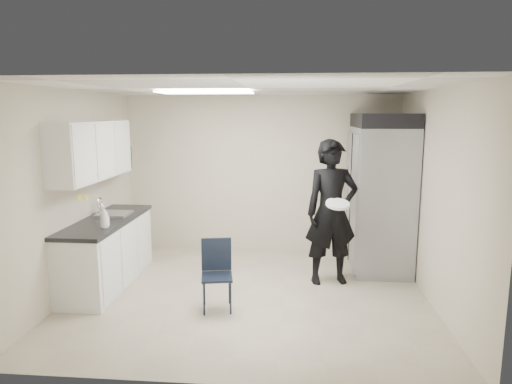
# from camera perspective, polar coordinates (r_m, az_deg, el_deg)

# --- Properties ---
(floor) EXTENTS (4.50, 4.50, 0.00)m
(floor) POSITION_cam_1_polar(r_m,az_deg,el_deg) (6.02, -0.86, -12.66)
(floor) COLOR tan
(floor) RESTS_ON ground
(ceiling) EXTENTS (4.50, 4.50, 0.00)m
(ceiling) POSITION_cam_1_polar(r_m,az_deg,el_deg) (5.57, -0.93, 12.87)
(ceiling) COLOR white
(ceiling) RESTS_ON back_wall
(back_wall) EXTENTS (4.50, 0.00, 4.50)m
(back_wall) POSITION_cam_1_polar(r_m,az_deg,el_deg) (7.62, 0.65, 2.26)
(back_wall) COLOR #BEB69D
(back_wall) RESTS_ON floor
(left_wall) EXTENTS (0.00, 4.00, 4.00)m
(left_wall) POSITION_cam_1_polar(r_m,az_deg,el_deg) (6.30, -21.72, -0.05)
(left_wall) COLOR #BEB69D
(left_wall) RESTS_ON floor
(right_wall) EXTENTS (0.00, 4.00, 4.00)m
(right_wall) POSITION_cam_1_polar(r_m,az_deg,el_deg) (5.87, 21.52, -0.71)
(right_wall) COLOR #BEB69D
(right_wall) RESTS_ON floor
(ceiling_panel) EXTENTS (1.20, 0.60, 0.02)m
(ceiling_panel) POSITION_cam_1_polar(r_m,az_deg,el_deg) (6.06, -6.31, 12.29)
(ceiling_panel) COLOR white
(ceiling_panel) RESTS_ON ceiling
(lower_counter) EXTENTS (0.60, 1.90, 0.86)m
(lower_counter) POSITION_cam_1_polar(r_m,az_deg,el_deg) (6.54, -18.08, -7.32)
(lower_counter) COLOR silver
(lower_counter) RESTS_ON floor
(countertop) EXTENTS (0.64, 1.95, 0.05)m
(countertop) POSITION_cam_1_polar(r_m,az_deg,el_deg) (6.43, -18.29, -3.44)
(countertop) COLOR black
(countertop) RESTS_ON lower_counter
(sink) EXTENTS (0.42, 0.40, 0.14)m
(sink) POSITION_cam_1_polar(r_m,az_deg,el_deg) (6.65, -17.28, -3.09)
(sink) COLOR gray
(sink) RESTS_ON countertop
(faucet) EXTENTS (0.02, 0.02, 0.24)m
(faucet) POSITION_cam_1_polar(r_m,az_deg,el_deg) (6.69, -18.93, -1.77)
(faucet) COLOR silver
(faucet) RESTS_ON countertop
(upper_cabinets) EXTENTS (0.35, 1.80, 0.75)m
(upper_cabinets) POSITION_cam_1_polar(r_m,az_deg,el_deg) (6.34, -19.79, 4.91)
(upper_cabinets) COLOR silver
(upper_cabinets) RESTS_ON left_wall
(towel_dispenser) EXTENTS (0.22, 0.30, 0.35)m
(towel_dispenser) POSITION_cam_1_polar(r_m,az_deg,el_deg) (7.43, -16.47, 4.14)
(towel_dispenser) COLOR black
(towel_dispenser) RESTS_ON left_wall
(notice_sticker_left) EXTENTS (0.00, 0.12, 0.07)m
(notice_sticker_left) POSITION_cam_1_polar(r_m,az_deg,el_deg) (6.39, -21.23, -0.61)
(notice_sticker_left) COLOR yellow
(notice_sticker_left) RESTS_ON left_wall
(notice_sticker_right) EXTENTS (0.00, 0.12, 0.07)m
(notice_sticker_right) POSITION_cam_1_polar(r_m,az_deg,el_deg) (6.58, -20.44, -0.64)
(notice_sticker_right) COLOR yellow
(notice_sticker_right) RESTS_ON left_wall
(commercial_fridge) EXTENTS (0.80, 1.35, 2.10)m
(commercial_fridge) POSITION_cam_1_polar(r_m,az_deg,el_deg) (7.04, 15.21, -0.79)
(commercial_fridge) COLOR gray
(commercial_fridge) RESTS_ON floor
(fridge_compressor) EXTENTS (0.80, 1.35, 0.20)m
(fridge_compressor) POSITION_cam_1_polar(r_m,az_deg,el_deg) (6.93, 15.64, 8.61)
(fridge_compressor) COLOR black
(fridge_compressor) RESTS_ON commercial_fridge
(folding_chair) EXTENTS (0.42, 0.42, 0.81)m
(folding_chair) POSITION_cam_1_polar(r_m,az_deg,el_deg) (5.47, -4.91, -10.53)
(folding_chair) COLOR black
(folding_chair) RESTS_ON floor
(man_tuxedo) EXTENTS (0.81, 0.63, 1.97)m
(man_tuxedo) POSITION_cam_1_polar(r_m,az_deg,el_deg) (6.24, 9.42, -2.52)
(man_tuxedo) COLOR black
(man_tuxedo) RESTS_ON floor
(bucket_lid) EXTENTS (0.37, 0.37, 0.04)m
(bucket_lid) POSITION_cam_1_polar(r_m,az_deg,el_deg) (5.98, 10.18, -1.49)
(bucket_lid) COLOR silver
(bucket_lid) RESTS_ON man_tuxedo
(soap_bottle_a) EXTENTS (0.11, 0.11, 0.28)m
(soap_bottle_a) POSITION_cam_1_polar(r_m,az_deg,el_deg) (5.91, -18.45, -2.96)
(soap_bottle_a) COLOR white
(soap_bottle_a) RESTS_ON countertop
(soap_bottle_b) EXTENTS (0.09, 0.09, 0.17)m
(soap_bottle_b) POSITION_cam_1_polar(r_m,az_deg,el_deg) (6.01, -18.36, -3.25)
(soap_bottle_b) COLOR #AAACB6
(soap_bottle_b) RESTS_ON countertop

